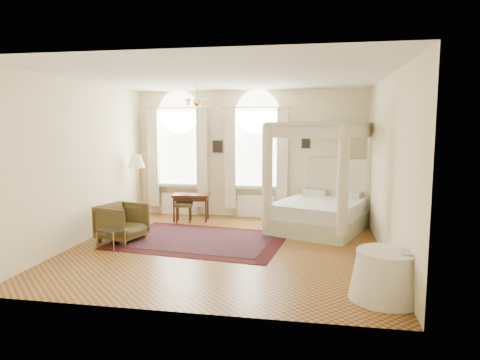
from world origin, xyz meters
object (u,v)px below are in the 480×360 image
at_px(stool, 184,206).
at_px(side_table, 386,275).
at_px(canopy_bed, 320,206).
at_px(writing_desk, 191,198).
at_px(armchair, 122,222).
at_px(coffee_table, 111,231).
at_px(nightstand, 355,211).
at_px(floor_lamp, 136,165).

bearing_deg(stool, side_table, -44.36).
relative_size(canopy_bed, writing_desk, 2.86).
distance_m(stool, armchair, 2.04).
height_order(canopy_bed, coffee_table, canopy_bed).
bearing_deg(nightstand, stool, -171.14).
distance_m(nightstand, floor_lamp, 5.56).
height_order(nightstand, armchair, armchair).
bearing_deg(side_table, nightstand, 90.00).
bearing_deg(stool, writing_desk, 44.91).
distance_m(nightstand, writing_desk, 4.11).
bearing_deg(stool, coffee_table, -106.25).
distance_m(stool, floor_lamp, 1.56).
bearing_deg(floor_lamp, stool, 3.57).
relative_size(coffee_table, side_table, 0.63).
bearing_deg(floor_lamp, side_table, -36.83).
bearing_deg(floor_lamp, canopy_bed, -2.40).
relative_size(nightstand, coffee_table, 0.94).
xyz_separation_m(stool, side_table, (4.21, -4.12, -0.07)).
bearing_deg(canopy_bed, writing_desk, 172.67).
distance_m(canopy_bed, writing_desk, 3.21).
xyz_separation_m(canopy_bed, stool, (-3.33, 0.26, -0.16)).
bearing_deg(floor_lamp, nightstand, 7.71).
distance_m(armchair, coffee_table, 0.55).
bearing_deg(armchair, writing_desk, -7.89).
relative_size(canopy_bed, floor_lamp, 1.65).
bearing_deg(nightstand, side_table, -90.00).
height_order(canopy_bed, side_table, canopy_bed).
bearing_deg(armchair, side_table, -98.62).
relative_size(canopy_bed, nightstand, 4.63).
height_order(canopy_bed, floor_lamp, canopy_bed).
height_order(writing_desk, armchair, armchair).
distance_m(writing_desk, side_table, 5.90).
distance_m(canopy_bed, nightstand, 1.30).
bearing_deg(coffee_table, stool, 73.75).
height_order(writing_desk, side_table, same).
height_order(nightstand, coffee_table, nightstand).
relative_size(writing_desk, side_table, 0.96).
relative_size(armchair, floor_lamp, 0.51).
xyz_separation_m(stool, floor_lamp, (-1.19, -0.07, 1.01)).
xyz_separation_m(armchair, coffee_table, (0.03, -0.55, -0.06)).
bearing_deg(writing_desk, nightstand, 7.16).
distance_m(writing_desk, armchair, 2.24).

